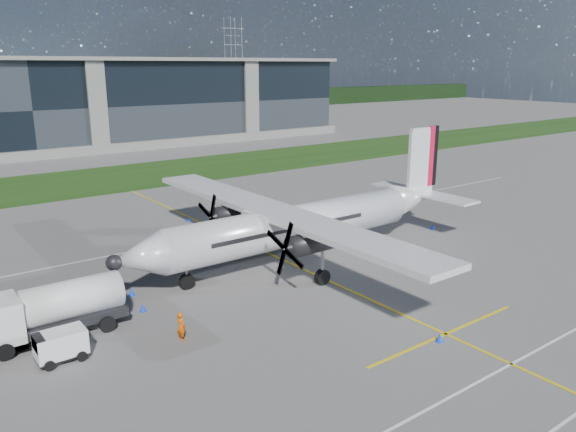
% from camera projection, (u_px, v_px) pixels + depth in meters
% --- Properties ---
extents(ground, '(400.00, 400.00, 0.00)m').
position_uv_depth(ground, '(104.00, 193.00, 64.71)').
color(ground, '#625F5D').
rests_on(ground, ground).
extents(grass_strip, '(400.00, 18.00, 0.04)m').
position_uv_depth(grass_strip, '(82.00, 182.00, 70.90)').
color(grass_strip, '#193F11').
rests_on(grass_strip, ground).
extents(terminal_building, '(120.00, 20.00, 15.00)m').
position_uv_depth(terminal_building, '(18.00, 107.00, 93.70)').
color(terminal_building, black).
rests_on(terminal_building, ground).
extents(pylon_east, '(9.00, 4.60, 30.00)m').
position_uv_depth(pylon_east, '(234.00, 63.00, 194.99)').
color(pylon_east, gray).
rests_on(pylon_east, ground).
extents(yellow_taxiway_centerline, '(0.20, 70.00, 0.01)m').
position_uv_depth(yellow_taxiway_centerline, '(276.00, 257.00, 43.24)').
color(yellow_taxiway_centerline, yellow).
rests_on(yellow_taxiway_centerline, ground).
extents(white_lane_line, '(90.00, 0.15, 0.01)m').
position_uv_depth(white_lane_line, '(558.00, 427.00, 22.94)').
color(white_lane_line, white).
rests_on(white_lane_line, ground).
extents(turboprop_aircraft, '(29.64, 30.73, 9.22)m').
position_uv_depth(turboprop_aircraft, '(305.00, 200.00, 41.59)').
color(turboprop_aircraft, white).
rests_on(turboprop_aircraft, ground).
extents(fuel_tanker_truck, '(7.98, 2.60, 2.99)m').
position_uv_depth(fuel_tanker_truck, '(41.00, 314.00, 29.87)').
color(fuel_tanker_truck, silver).
rests_on(fuel_tanker_truck, ground).
extents(baggage_tug, '(2.58, 1.55, 1.55)m').
position_uv_depth(baggage_tug, '(61.00, 346.00, 27.97)').
color(baggage_tug, white).
rests_on(baggage_tug, ground).
extents(ground_crew_person, '(0.70, 0.86, 1.87)m').
position_uv_depth(ground_crew_person, '(181.00, 324.00, 29.93)').
color(ground_crew_person, '#F25907').
rests_on(ground_crew_person, ground).
extents(safety_cone_portwing, '(0.36, 0.36, 0.50)m').
position_uv_depth(safety_cone_portwing, '(440.00, 337.00, 29.97)').
color(safety_cone_portwing, '#0E3EF8').
rests_on(safety_cone_portwing, ground).
extents(safety_cone_fwd, '(0.36, 0.36, 0.50)m').
position_uv_depth(safety_cone_fwd, '(81.00, 309.00, 33.42)').
color(safety_cone_fwd, '#0E3EF8').
rests_on(safety_cone_fwd, ground).
extents(safety_cone_nose_stbd, '(0.36, 0.36, 0.50)m').
position_uv_depth(safety_cone_nose_stbd, '(131.00, 292.00, 35.96)').
color(safety_cone_nose_stbd, '#0E3EF8').
rests_on(safety_cone_nose_stbd, ground).
extents(safety_cone_tail, '(0.36, 0.36, 0.50)m').
position_uv_depth(safety_cone_tail, '(432.00, 227.00, 50.43)').
color(safety_cone_tail, '#0E3EF8').
rests_on(safety_cone_tail, ground).
extents(safety_cone_nose_port, '(0.36, 0.36, 0.50)m').
position_uv_depth(safety_cone_nose_port, '(143.00, 307.00, 33.65)').
color(safety_cone_nose_port, '#0E3EF8').
rests_on(safety_cone_nose_port, ground).
extents(safety_cone_stbdwing, '(0.36, 0.36, 0.50)m').
position_uv_depth(safety_cone_stbdwing, '(188.00, 219.00, 53.01)').
color(safety_cone_stbdwing, '#0E3EF8').
rests_on(safety_cone_stbdwing, ground).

